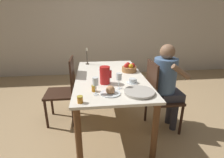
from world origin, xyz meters
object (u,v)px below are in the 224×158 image
(wine_glass_juice, at_px, (95,82))
(chair_person_side, at_px, (159,95))
(jam_jar_red, at_px, (94,88))
(bread_plate, at_px, (110,91))
(candlestick_tall, at_px, (87,58))
(teacup_near_person, at_px, (132,81))
(jam_jar_amber, at_px, (80,99))
(serving_tray, at_px, (139,92))
(fruit_bowl, at_px, (129,68))
(person_seated, at_px, (167,81))
(red_pitcher, at_px, (105,75))
(chair_opposite, at_px, (65,89))
(wine_glass_water, at_px, (119,77))

(wine_glass_juice, bearing_deg, chair_person_side, 23.11)
(jam_jar_red, bearing_deg, bread_plate, -26.15)
(jam_jar_red, distance_m, candlestick_tall, 1.16)
(teacup_near_person, relative_size, jam_jar_amber, 2.07)
(bread_plate, bearing_deg, serving_tray, -4.89)
(jam_jar_red, bearing_deg, wine_glass_juice, -79.23)
(chair_person_side, relative_size, jam_jar_red, 13.86)
(serving_tray, bearing_deg, chair_person_side, 44.73)
(jam_jar_red, height_order, fruit_bowl, fruit_bowl)
(chair_person_side, xyz_separation_m, bread_plate, (-0.70, -0.36, 0.25))
(teacup_near_person, bearing_deg, bread_plate, -136.80)
(person_seated, distance_m, red_pitcher, 0.84)
(chair_opposite, xyz_separation_m, candlestick_tall, (0.32, 0.53, 0.33))
(serving_tray, distance_m, candlestick_tall, 1.39)
(chair_opposite, height_order, serving_tray, chair_opposite)
(jam_jar_amber, bearing_deg, chair_person_side, 27.77)
(candlestick_tall, bearing_deg, wine_glass_water, -71.02)
(wine_glass_water, height_order, jam_jar_red, wine_glass_water)
(wine_glass_juice, bearing_deg, bread_plate, 1.57)
(red_pitcher, bearing_deg, fruit_bowl, 48.05)
(jam_jar_red, relative_size, candlestick_tall, 0.25)
(person_seated, relative_size, serving_tray, 3.63)
(chair_opposite, xyz_separation_m, person_seated, (1.38, -0.34, 0.20))
(chair_opposite, height_order, jam_jar_red, chair_opposite)
(red_pitcher, xyz_separation_m, jam_jar_amber, (-0.27, -0.48, -0.07))
(serving_tray, bearing_deg, chair_opposite, 140.81)
(person_seated, distance_m, jam_jar_amber, 1.23)
(teacup_near_person, height_order, jam_jar_amber, jam_jar_amber)
(chair_person_side, distance_m, jam_jar_amber, 1.17)
(bread_plate, height_order, jam_jar_red, bread_plate)
(red_pitcher, bearing_deg, wine_glass_juice, -110.95)
(teacup_near_person, height_order, fruit_bowl, fruit_bowl)
(chair_person_side, xyz_separation_m, red_pitcher, (-0.73, -0.05, 0.33))
(serving_tray, relative_size, bread_plate, 1.50)
(wine_glass_water, height_order, wine_glass_juice, wine_glass_juice)
(chair_opposite, distance_m, bread_plate, 0.96)
(wine_glass_juice, relative_size, jam_jar_red, 2.75)
(jam_jar_amber, bearing_deg, candlestick_tall, 88.33)
(teacup_near_person, bearing_deg, wine_glass_water, -141.03)
(chair_person_side, height_order, teacup_near_person, chair_person_side)
(chair_person_side, bearing_deg, person_seated, 96.75)
(jam_jar_amber, bearing_deg, jam_jar_red, 61.74)
(teacup_near_person, distance_m, fruit_bowl, 0.47)
(candlestick_tall, bearing_deg, chair_person_side, -42.07)
(chair_opposite, height_order, wine_glass_water, chair_opposite)
(jam_jar_amber, bearing_deg, red_pitcher, 60.26)
(serving_tray, bearing_deg, candlestick_tall, 114.61)
(chair_person_side, height_order, fruit_bowl, chair_person_side)
(jam_jar_amber, distance_m, fruit_bowl, 1.14)
(candlestick_tall, bearing_deg, bread_plate, -77.71)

